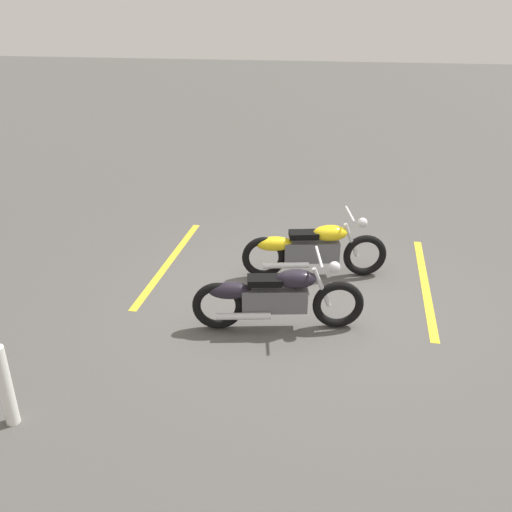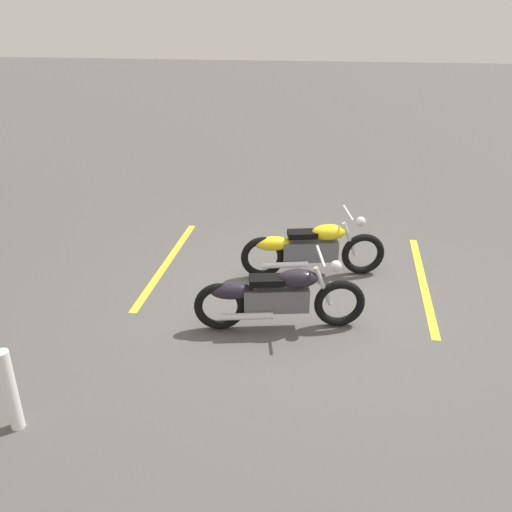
{
  "view_description": "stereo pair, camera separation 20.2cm",
  "coord_description": "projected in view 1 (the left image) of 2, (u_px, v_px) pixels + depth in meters",
  "views": [
    {
      "loc": [
        -0.43,
        7.02,
        4.03
      ],
      "look_at": [
        0.6,
        0.0,
        0.65
      ],
      "focal_mm": 39.27,
      "sensor_mm": 36.0,
      "label": 1
    },
    {
      "loc": [
        -0.23,
        7.05,
        4.03
      ],
      "look_at": [
        0.6,
        0.0,
        0.65
      ],
      "focal_mm": 39.27,
      "sensor_mm": 36.0,
      "label": 2
    }
  ],
  "objects": [
    {
      "name": "parking_stripe_mid",
      "position": [
        169.0,
        261.0,
        9.18
      ],
      "size": [
        0.25,
        3.2,
        0.01
      ],
      "primitive_type": "cube",
      "rotation": [
        0.0,
        0.0,
        1.53
      ],
      "color": "yellow",
      "rests_on": "ground"
    },
    {
      "name": "motorcycle_dark_foreground",
      "position": [
        274.0,
        297.0,
        7.19
      ],
      "size": [
        2.22,
        0.71,
        1.04
      ],
      "rotation": [
        0.0,
        0.0,
        3.31
      ],
      "color": "black",
      "rests_on": "ground"
    },
    {
      "name": "parking_stripe_near",
      "position": [
        425.0,
        284.0,
        8.47
      ],
      "size": [
        0.25,
        3.2,
        0.01
      ],
      "primitive_type": "cube",
      "rotation": [
        0.0,
        0.0,
        1.53
      ],
      "color": "yellow",
      "rests_on": "ground"
    },
    {
      "name": "motorcycle_bright_foreground",
      "position": [
        311.0,
        249.0,
        8.52
      ],
      "size": [
        2.21,
        0.74,
        1.04
      ],
      "rotation": [
        0.0,
        0.0,
        3.33
      ],
      "color": "black",
      "rests_on": "ground"
    },
    {
      "name": "ground_plane",
      "position": [
        297.0,
        299.0,
        8.06
      ],
      "size": [
        60.0,
        60.0,
        0.0
      ],
      "primitive_type": "plane",
      "color": "#514F4C"
    },
    {
      "name": "bollard_post",
      "position": [
        5.0,
        386.0,
        5.58
      ],
      "size": [
        0.14,
        0.14,
        0.92
      ],
      "primitive_type": "cylinder",
      "color": "white",
      "rests_on": "ground"
    }
  ]
}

